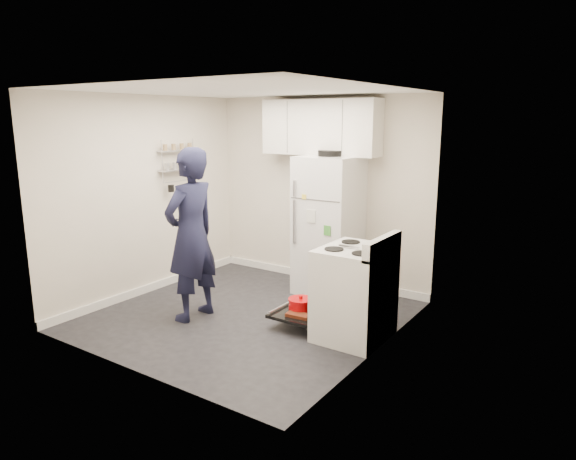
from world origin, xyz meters
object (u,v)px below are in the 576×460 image
Objects in this scene: electric_range at (354,294)px; refrigerator at (329,225)px; open_oven_door at (303,309)px; person at (191,235)px.

electric_range is 1.49m from refrigerator.
electric_range is at bearing 1.51° from open_oven_door.
person is at bearing -163.39° from electric_range.
electric_range is 1.57× the size of open_oven_door.
open_oven_door is at bearing -73.91° from refrigerator.
open_oven_door is at bearing 114.72° from person.
person is (-0.82, -1.62, 0.07)m from refrigerator.
refrigerator is (-0.32, 1.12, 0.70)m from open_oven_door.
electric_range is at bearing 107.58° from person.
open_oven_door is 1.47m from person.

